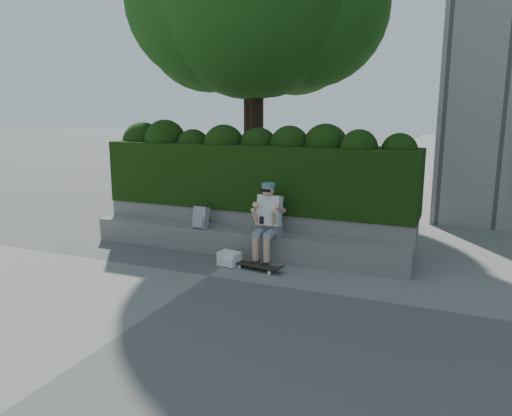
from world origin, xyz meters
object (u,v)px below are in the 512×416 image
at_px(backpack_plaid, 201,217).
at_px(person, 268,219).
at_px(skateboard, 257,266).
at_px(backpack_ground, 229,259).

bearing_deg(backpack_plaid, person, 3.77).
bearing_deg(backpack_plaid, skateboard, -15.82).
distance_m(person, skateboard, 0.84).
relative_size(person, skateboard, 1.63).
relative_size(skateboard, backpack_ground, 2.36).
xyz_separation_m(skateboard, backpack_ground, (-0.53, 0.05, 0.04)).
bearing_deg(backpack_plaid, backpack_ground, -25.19).
height_order(backpack_plaid, backpack_ground, backpack_plaid).
bearing_deg(person, skateboard, -90.04).
xyz_separation_m(person, skateboard, (-0.00, -0.49, -0.68)).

